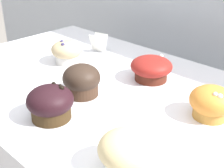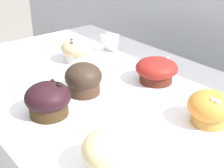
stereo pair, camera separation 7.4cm
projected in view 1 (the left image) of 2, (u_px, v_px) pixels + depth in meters
wall_back at (209, 31)px, 1.22m from camera, size 3.20×0.10×1.80m
muffin_front_center at (67, 51)px, 0.97m from camera, size 0.10×0.10×0.07m
muffin_back_left at (211, 103)px, 0.68m from camera, size 0.10×0.10×0.07m
muffin_back_right at (151, 68)px, 0.86m from camera, size 0.12×0.12×0.07m
muffin_front_left at (82, 81)px, 0.77m from camera, size 0.09×0.09×0.08m
muffin_front_right at (126, 152)px, 0.53m from camera, size 0.10×0.10×0.08m
muffin_back_center at (50, 103)px, 0.68m from camera, size 0.10×0.10×0.08m
price_card at (98, 43)px, 1.06m from camera, size 0.06×0.05×0.06m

